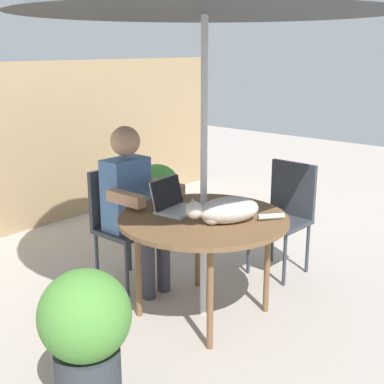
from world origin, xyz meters
The scene contains 10 objects.
ground_plane centered at (0.00, 0.00, 0.00)m, with size 14.00×14.00×0.00m, color #ADA399.
fence_back centered at (0.00, 2.47, 0.82)m, with size 5.98×0.08×1.65m, color tan.
patio_table centered at (0.00, 0.00, 0.65)m, with size 1.13×1.13×0.70m.
chair_occupied centered at (0.00, 0.84, 0.52)m, with size 0.40×0.40×0.89m.
chair_empty centered at (1.01, -0.03, 0.52)m, with size 0.41×0.41×0.89m.
person_seated centered at (0.00, 0.68, 0.69)m, with size 0.48×0.48×1.23m.
laptop centered at (-0.03, 0.25, 0.77)m, with size 0.32×0.28×0.21m.
cat centered at (-0.01, -0.19, 0.79)m, with size 0.55×0.43×0.17m.
potted_plant_near_fence centered at (0.90, 1.31, 0.43)m, with size 0.41×0.41×0.71m.
potted_plant_by_chair centered at (-1.16, -0.22, 0.44)m, with size 0.45×0.45×0.77m.
Camera 1 is at (-2.54, -2.09, 1.79)m, focal length 49.24 mm.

